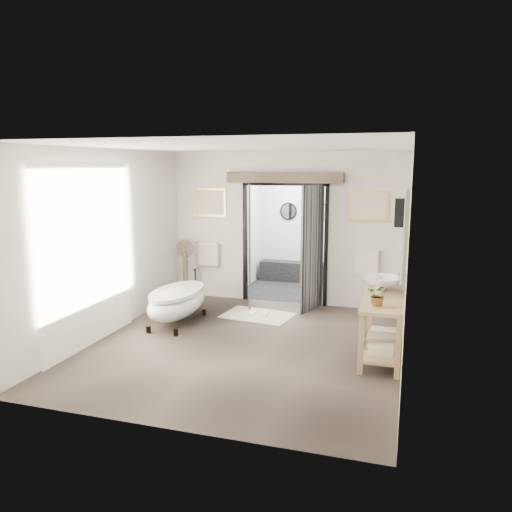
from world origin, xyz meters
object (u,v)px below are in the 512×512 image
object	(u,v)px
clawfoot_tub	(177,301)
rug	(258,315)
basin	(382,283)
vanity	(381,321)

from	to	relation	value
clawfoot_tub	rug	bearing A→B (deg)	34.98
basin	clawfoot_tub	bearing A→B (deg)	164.41
vanity	basin	world-z (taller)	basin
vanity	clawfoot_tub	bearing A→B (deg)	171.68
clawfoot_tub	vanity	world-z (taller)	vanity
clawfoot_tub	basin	bearing A→B (deg)	-1.13
clawfoot_tub	rug	world-z (taller)	clawfoot_tub
rug	vanity	bearing A→B (deg)	-30.89
vanity	rug	size ratio (longest dim) A/B	1.33
vanity	rug	world-z (taller)	vanity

